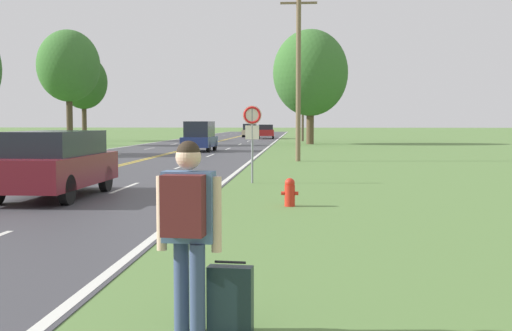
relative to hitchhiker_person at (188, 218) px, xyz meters
The scene contains 13 objects.
hitchhiker_person is the anchor object (origin of this frame).
suitcase 0.88m from the hitchhiker_person, 20.48° to the left, with size 0.43×0.20×0.68m.
fire_hydrant 9.17m from the hitchhiker_person, 85.13° to the left, with size 0.40×0.24×0.66m.
traffic_sign 14.62m from the hitchhiker_person, 92.02° to the left, with size 0.60×0.10×2.47m.
utility_pole_midground 26.28m from the hitchhiker_person, 88.02° to the left, with size 1.80×0.24×8.33m.
utility_pole_far 58.11m from the hitchhiker_person, 88.79° to the left, with size 1.80×0.24×9.01m.
tree_left_verge 60.88m from the hitchhiker_person, 109.79° to the left, with size 4.67×4.67×8.56m.
tree_behind_sign 48.53m from the hitchhiker_person, 111.37° to the left, with size 5.00×5.00×9.29m.
tree_mid_treeline 50.32m from the hitchhiker_person, 87.89° to the left, with size 6.45×6.45×9.86m.
car_maroon_suv_nearest 11.66m from the hitchhiker_person, 117.07° to the left, with size 1.95×4.77×1.72m.
car_dark_blue_van_approaching 36.29m from the hitchhiker_person, 98.83° to the left, with size 1.87×4.20×1.97m.
car_red_suv_mid_near 67.15m from the hitchhiker_person, 92.48° to the left, with size 1.97×4.07×1.61m.
car_champagne_van_mid_far 74.08m from the hitchhiker_person, 94.07° to the left, with size 1.80×4.40×1.67m.
Camera 1 is at (8.02, -2.00, 1.97)m, focal length 45.00 mm.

